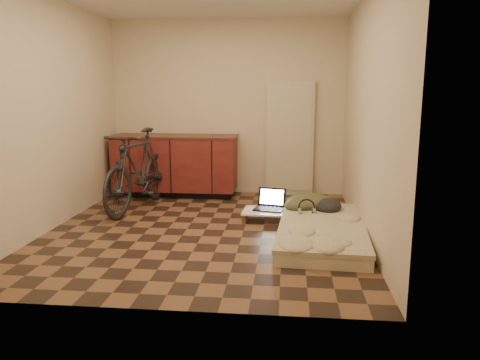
# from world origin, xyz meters

# --- Properties ---
(room_shell) EXTENTS (3.50, 4.00, 2.60)m
(room_shell) POSITION_xyz_m (0.00, 0.00, 1.30)
(room_shell) COLOR brown
(room_shell) RESTS_ON ground
(cabinets) EXTENTS (1.84, 0.62, 0.91)m
(cabinets) POSITION_xyz_m (-0.75, 1.70, 0.47)
(cabinets) COLOR black
(cabinets) RESTS_ON ground
(appliance_panel) EXTENTS (0.70, 0.10, 1.70)m
(appliance_panel) POSITION_xyz_m (0.95, 1.94, 0.85)
(appliance_panel) COLOR beige
(appliance_panel) RESTS_ON ground
(bicycle) EXTENTS (0.83, 1.88, 1.18)m
(bicycle) POSITION_xyz_m (-1.04, 0.83, 0.59)
(bicycle) COLOR black
(bicycle) RESTS_ON ground
(futon) EXTENTS (1.02, 1.93, 0.16)m
(futon) POSITION_xyz_m (1.30, -0.18, 0.08)
(futon) COLOR beige
(futon) RESTS_ON ground
(clothing_pile) EXTENTS (0.63, 0.54, 0.24)m
(clothing_pile) POSITION_xyz_m (1.25, 0.53, 0.28)
(clothing_pile) COLOR #3F4226
(clothing_pile) RESTS_ON futon
(headphones) EXTENTS (0.26, 0.24, 0.15)m
(headphones) POSITION_xyz_m (1.15, 0.24, 0.24)
(headphones) COLOR black
(headphones) RESTS_ON futon
(lap_desk) EXTENTS (0.74, 0.50, 0.12)m
(lap_desk) POSITION_xyz_m (0.75, 0.47, 0.10)
(lap_desk) COLOR brown
(lap_desk) RESTS_ON ground
(laptop) EXTENTS (0.40, 0.37, 0.24)m
(laptop) POSITION_xyz_m (0.71, 0.56, 0.17)
(laptop) COLOR black
(laptop) RESTS_ON lap_desk
(mouse) EXTENTS (0.10, 0.12, 0.03)m
(mouse) POSITION_xyz_m (0.96, 0.43, 0.14)
(mouse) COLOR silver
(mouse) RESTS_ON lap_desk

